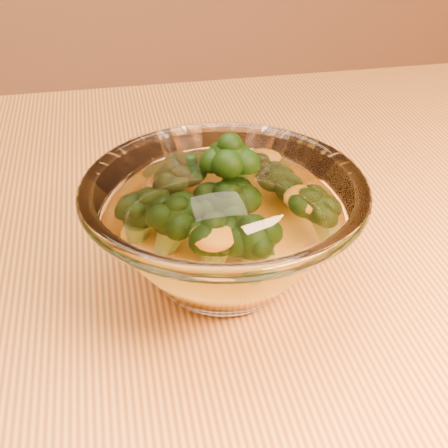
% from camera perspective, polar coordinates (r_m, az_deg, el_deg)
% --- Properties ---
extents(table, '(1.20, 0.80, 0.75)m').
position_cam_1_polar(table, '(0.57, 9.72, -11.00)').
color(table, gold).
rests_on(table, ground).
extents(glass_bowl, '(0.20, 0.20, 0.09)m').
position_cam_1_polar(glass_bowl, '(0.45, -0.00, -0.46)').
color(glass_bowl, white).
rests_on(glass_bowl, table).
extents(cheese_sauce, '(0.10, 0.10, 0.03)m').
position_cam_1_polar(cheese_sauce, '(0.46, -0.00, -2.41)').
color(cheese_sauce, gold).
rests_on(cheese_sauce, glass_bowl).
extents(broccoli_heap, '(0.13, 0.13, 0.08)m').
position_cam_1_polar(broccoli_heap, '(0.45, -0.26, 1.68)').
color(broccoli_heap, black).
rests_on(broccoli_heap, cheese_sauce).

